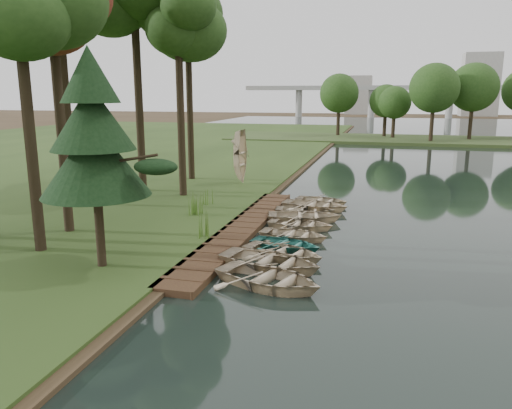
% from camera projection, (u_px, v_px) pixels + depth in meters
% --- Properties ---
extents(ground, '(300.00, 300.00, 0.00)m').
position_uv_depth(ground, '(274.00, 235.00, 23.08)').
color(ground, '#3D2F1D').
extents(boardwalk, '(1.60, 16.00, 0.30)m').
position_uv_depth(boardwalk, '(241.00, 230.00, 23.45)').
color(boardwalk, '#3B2616').
rests_on(boardwalk, ground).
extents(peninsula, '(50.00, 14.00, 0.45)m').
position_uv_depth(peninsula, '(412.00, 140.00, 68.24)').
color(peninsula, '#35471F').
rests_on(peninsula, ground).
extents(far_trees, '(45.60, 5.60, 8.80)m').
position_uv_depth(far_trees, '(389.00, 94.00, 67.72)').
color(far_trees, black).
rests_on(far_trees, peninsula).
extents(bridge, '(95.90, 4.00, 8.60)m').
position_uv_depth(bridge, '(420.00, 91.00, 131.75)').
color(bridge, '#A5A5A0').
rests_on(bridge, ground).
extents(building_a, '(10.00, 8.00, 18.00)m').
position_uv_depth(building_a, '(480.00, 85.00, 145.81)').
color(building_a, '#A5A5A0').
rests_on(building_a, ground).
extents(building_b, '(8.00, 8.00, 12.00)m').
position_uv_depth(building_b, '(359.00, 95.00, 159.89)').
color(building_b, '#A5A5A0').
rests_on(building_b, ground).
extents(rowboat_0, '(4.53, 3.85, 0.80)m').
position_uv_depth(rowboat_0, '(269.00, 276.00, 16.71)').
color(rowboat_0, '#C1AD8C').
rests_on(rowboat_0, water).
extents(rowboat_1, '(4.48, 3.65, 0.81)m').
position_uv_depth(rowboat_1, '(270.00, 259.00, 18.36)').
color(rowboat_1, '#C1AD8C').
rests_on(rowboat_1, water).
extents(rowboat_2, '(3.97, 3.36, 0.70)m').
position_uv_depth(rowboat_2, '(283.00, 250.00, 19.58)').
color(rowboat_2, '#C1AD8C').
rests_on(rowboat_2, water).
extents(rowboat_3, '(3.39, 2.73, 0.62)m').
position_uv_depth(rowboat_3, '(286.00, 243.00, 20.72)').
color(rowboat_3, '#2B786C').
rests_on(rowboat_3, water).
extents(rowboat_4, '(3.34, 2.60, 0.64)m').
position_uv_depth(rowboat_4, '(294.00, 233.00, 22.13)').
color(rowboat_4, '#C1AD8C').
rests_on(rowboat_4, water).
extents(rowboat_5, '(3.35, 2.55, 0.65)m').
position_uv_depth(rowboat_5, '(301.00, 223.00, 23.88)').
color(rowboat_5, '#C1AD8C').
rests_on(rowboat_5, water).
extents(rowboat_6, '(4.17, 3.32, 0.77)m').
position_uv_depth(rowboat_6, '(305.00, 215.00, 25.19)').
color(rowboat_6, '#C1AD8C').
rests_on(rowboat_6, water).
extents(rowboat_7, '(3.41, 2.59, 0.66)m').
position_uv_depth(rowboat_7, '(305.00, 209.00, 26.74)').
color(rowboat_7, '#C1AD8C').
rests_on(rowboat_7, water).
extents(rowboat_8, '(4.08, 3.22, 0.76)m').
position_uv_depth(rowboat_8, '(315.00, 204.00, 27.74)').
color(rowboat_8, '#C1AD8C').
rests_on(rowboat_8, water).
extents(rowboat_9, '(3.42, 2.73, 0.63)m').
position_uv_depth(rowboat_9, '(322.00, 199.00, 29.24)').
color(rowboat_9, '#C1AD8C').
rests_on(rowboat_9, water).
extents(stored_rowboat, '(3.82, 2.80, 0.77)m').
position_uv_depth(stored_rowboat, '(242.00, 178.00, 34.80)').
color(stored_rowboat, '#C1AD8C').
rests_on(stored_rowboat, bank).
extents(tree_0, '(4.59, 4.59, 11.45)m').
position_uv_depth(tree_0, '(17.00, 0.00, 17.92)').
color(tree_0, black).
rests_on(tree_0, bank).
extents(tree_2, '(3.81, 3.81, 10.79)m').
position_uv_depth(tree_2, '(52.00, 22.00, 20.82)').
color(tree_2, black).
rests_on(tree_2, bank).
extents(tree_3, '(4.28, 4.28, 12.42)m').
position_uv_depth(tree_3, '(59.00, 9.00, 26.14)').
color(tree_3, black).
rests_on(tree_3, bank).
extents(tree_4, '(4.05, 4.05, 12.05)m').
position_uv_depth(tree_4, '(178.00, 22.00, 28.60)').
color(tree_4, black).
rests_on(tree_4, bank).
extents(tree_6, '(4.47, 4.47, 12.52)m').
position_uv_depth(tree_6, '(188.00, 29.00, 34.51)').
color(tree_6, black).
rests_on(tree_6, bank).
extents(pine_tree, '(3.80, 3.80, 7.70)m').
position_uv_depth(pine_tree, '(93.00, 137.00, 17.14)').
color(pine_tree, black).
rests_on(pine_tree, bank).
extents(reeds_0, '(0.60, 0.60, 1.14)m').
position_uv_depth(reeds_0, '(205.00, 225.00, 21.55)').
color(reeds_0, '#3F661E').
rests_on(reeds_0, bank).
extents(reeds_1, '(0.60, 0.60, 1.14)m').
position_uv_depth(reeds_1, '(194.00, 204.00, 25.63)').
color(reeds_1, '#3F661E').
rests_on(reeds_1, bank).
extents(reeds_2, '(0.60, 0.60, 1.07)m').
position_uv_depth(reeds_2, '(197.00, 204.00, 25.79)').
color(reeds_2, '#3F661E').
rests_on(reeds_2, bank).
extents(reeds_3, '(0.60, 0.60, 1.00)m').
position_uv_depth(reeds_3, '(207.00, 196.00, 28.09)').
color(reeds_3, '#3F661E').
rests_on(reeds_3, bank).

